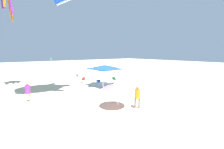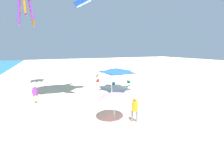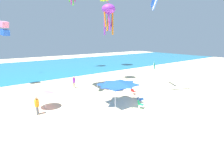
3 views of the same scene
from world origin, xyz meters
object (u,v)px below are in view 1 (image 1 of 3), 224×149
at_px(person_near_umbrella, 137,95).
at_px(person_watching_sky, 28,90).
at_px(folding_chair_right_of_tent, 114,79).
at_px(cooler_box, 98,81).
at_px(canopy_tent, 105,67).
at_px(banner_flag, 51,66).
at_px(beach_umbrella, 116,86).
at_px(folding_chair_left_of_tent, 83,79).

xyz_separation_m(person_near_umbrella, person_watching_sky, (6.67, 6.33, -0.01)).
distance_m(folding_chair_right_of_tent, cooler_box, 2.37).
bearing_deg(person_watching_sky, canopy_tent, 4.57).
bearing_deg(folding_chair_right_of_tent, banner_flag, 4.51).
xyz_separation_m(canopy_tent, cooler_box, (2.79, -0.80, -2.19)).
distance_m(canopy_tent, beach_umbrella, 7.89).
height_order(cooler_box, banner_flag, banner_flag).
bearing_deg(person_near_umbrella, beach_umbrella, -8.95).
distance_m(folding_chair_left_of_tent, person_near_umbrella, 11.60).
bearing_deg(banner_flag, person_watching_sky, 155.41).
relative_size(canopy_tent, person_watching_sky, 2.11).
bearing_deg(canopy_tent, person_near_umbrella, 162.65).
bearing_deg(beach_umbrella, folding_chair_left_of_tent, -13.22).
bearing_deg(folding_chair_right_of_tent, folding_chair_left_of_tent, 27.34).
bearing_deg(beach_umbrella, cooler_box, -25.00).
xyz_separation_m(banner_flag, person_near_umbrella, (-18.21, -1.04, -1.05)).
relative_size(canopy_tent, folding_chair_right_of_tent, 4.49).
distance_m(canopy_tent, folding_chair_right_of_tent, 3.24).
bearing_deg(cooler_box, banner_flag, 30.16).
relative_size(beach_umbrella, folding_chair_left_of_tent, 2.66).
xyz_separation_m(folding_chair_left_of_tent, person_near_umbrella, (-11.52, 1.22, 0.55)).
relative_size(folding_chair_right_of_tent, person_near_umbrella, 0.47).
xyz_separation_m(beach_umbrella, cooler_box, (9.71, -4.53, -1.55)).
distance_m(person_near_umbrella, person_watching_sky, 9.19).
relative_size(canopy_tent, beach_umbrella, 1.69).
bearing_deg(beach_umbrella, person_watching_sky, 42.10).
bearing_deg(person_near_umbrella, person_watching_sky, -15.45).
xyz_separation_m(beach_umbrella, person_near_umbrella, (-1.04, -1.24, -0.72)).
relative_size(canopy_tent, banner_flag, 1.06).
height_order(folding_chair_left_of_tent, person_near_umbrella, person_near_umbrella).
relative_size(folding_chair_left_of_tent, person_watching_sky, 0.47).
height_order(folding_chair_left_of_tent, cooler_box, folding_chair_left_of_tent).
bearing_deg(canopy_tent, folding_chair_left_of_tent, 19.65).
bearing_deg(person_watching_sky, person_near_umbrella, -50.32).
bearing_deg(person_near_umbrella, canopy_tent, -76.29).
distance_m(canopy_tent, cooler_box, 3.63).
bearing_deg(cooler_box, folding_chair_left_of_tent, 69.65).
xyz_separation_m(beach_umbrella, folding_chair_right_of_tent, (7.98, -6.12, -1.28)).
bearing_deg(person_watching_sky, folding_chair_right_of_tent, 8.05).
height_order(beach_umbrella, banner_flag, banner_flag).
distance_m(beach_umbrella, person_watching_sky, 7.62).
height_order(folding_chair_right_of_tent, person_watching_sky, person_watching_sky).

